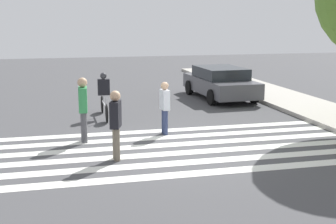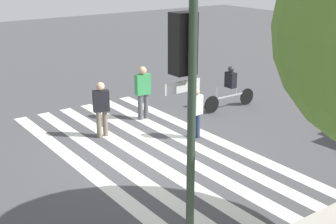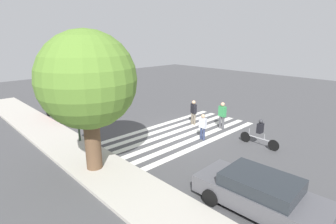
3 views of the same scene
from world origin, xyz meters
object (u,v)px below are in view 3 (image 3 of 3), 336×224
Objects in this scene: street_tree at (88,81)px; car_parked_far_curb at (260,193)px; pedestrian_adult_tall_backpack at (222,114)px; pedestrian_adult_yellow_jacket at (194,111)px; car_parked_dark_suv at (66,108)px; pedestrian_child_with_backpack at (203,125)px; cyclist_mid_street at (260,132)px; traffic_light at (77,86)px.

car_parked_far_curb is (-6.67, -2.70, -3.43)m from street_tree.
street_tree is 3.45× the size of pedestrian_adult_tall_backpack.
street_tree is 8.90m from pedestrian_adult_yellow_jacket.
car_parked_dark_suv is (7.83, 5.66, -0.26)m from pedestrian_adult_yellow_jacket.
pedestrian_adult_yellow_jacket is 0.95× the size of pedestrian_adult_tall_backpack.
pedestrian_child_with_backpack reaches higher than car_parked_far_curb.
pedestrian_adult_yellow_jacket is (1.13, -8.24, -3.17)m from street_tree.
pedestrian_child_with_backpack is 6.74m from car_parked_far_curb.
cyclist_mid_street is (-3.91, -7.99, -3.28)m from street_tree.
pedestrian_adult_yellow_jacket is at bearing -156.37° from pedestrian_adult_tall_backpack.
traffic_light is at bearing 6.73° from car_parked_far_curb.
pedestrian_adult_tall_backpack is at bearing -145.88° from car_parked_dark_suv.
cyclist_mid_street is 0.57× the size of car_parked_dark_suv.
street_tree is 3.97× the size of pedestrian_child_with_backpack.
street_tree is 3.65× the size of pedestrian_adult_yellow_jacket.
car_parked_far_curb is (-10.17, -1.59, -2.62)m from traffic_light.
pedestrian_child_with_backpack is 10.79m from car_parked_dark_suv.
pedestrian_child_with_backpack is 3.19m from cyclist_mid_street.
pedestrian_adult_tall_backpack is 0.45× the size of car_parked_dark_suv.
pedestrian_adult_yellow_jacket reaches higher than car_parked_dark_suv.
pedestrian_child_with_backpack is at bearing -36.35° from car_parked_far_curb.
street_tree reaches higher than pedestrian_child_with_backpack.
pedestrian_adult_yellow_jacket is at bearing -82.20° from street_tree.
cyclist_mid_street is at bearing -137.14° from traffic_light.
pedestrian_adult_yellow_jacket is (-2.37, -7.13, -2.36)m from traffic_light.
cyclist_mid_street is (-7.41, -6.88, -2.47)m from traffic_light.
pedestrian_adult_tall_backpack is 11.61m from car_parked_dark_suv.
street_tree is at bearing 162.41° from traffic_light.
pedestrian_adult_tall_backpack is (-1.91, -0.65, 0.06)m from pedestrian_adult_yellow_jacket.
pedestrian_child_with_backpack is 0.68× the size of cyclist_mid_street.
traffic_light reaches higher than car_parked_far_curb.
cyclist_mid_street reaches higher than car_parked_far_curb.
pedestrian_adult_tall_backpack is at bearing 93.38° from pedestrian_child_with_backpack.
car_parked_far_curb is 15.63m from car_parked_dark_suv.
pedestrian_child_with_backpack is at bearing -157.59° from car_parked_dark_suv.
pedestrian_child_with_backpack is 0.34× the size of car_parked_far_curb.
pedestrian_adult_yellow_jacket is at bearing -37.55° from car_parked_far_curb.
car_parked_far_curb is (-5.57, 3.79, -0.18)m from pedestrian_child_with_backpack.
cyclist_mid_street is (-5.04, 0.25, -0.11)m from pedestrian_adult_yellow_jacket.
pedestrian_adult_yellow_jacket is 2.02m from pedestrian_adult_tall_backpack.
pedestrian_adult_tall_backpack is 0.40× the size of car_parked_far_curb.
traffic_light is at bearing -90.49° from pedestrian_adult_yellow_jacket.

